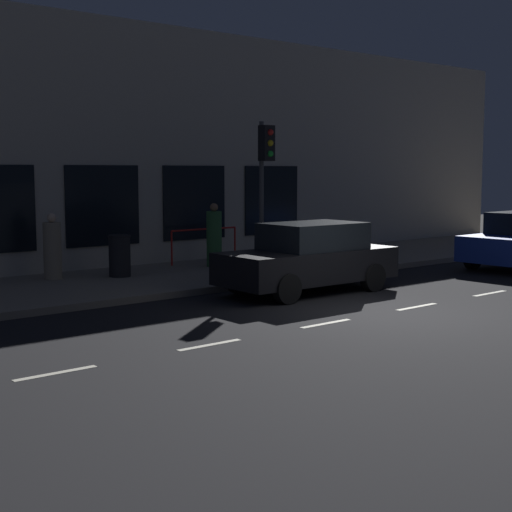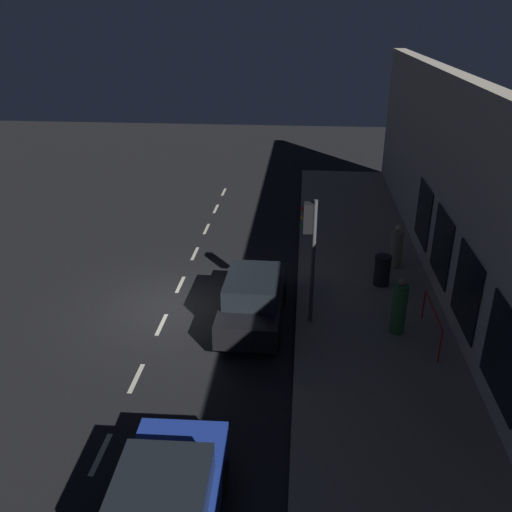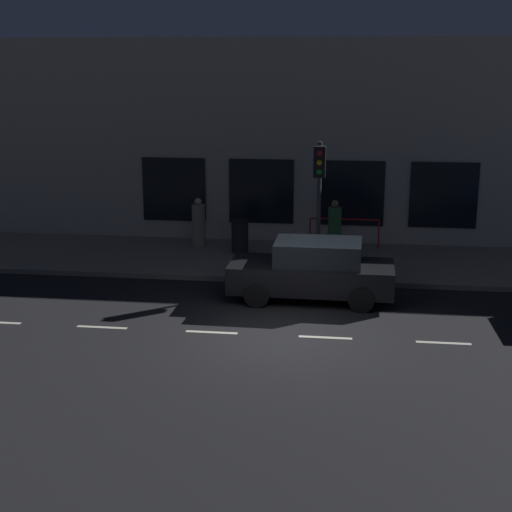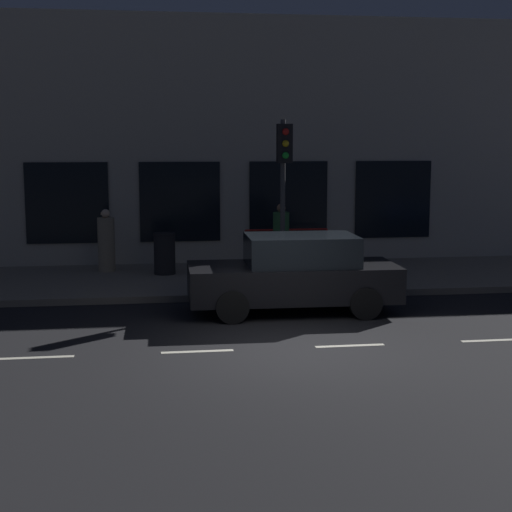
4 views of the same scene
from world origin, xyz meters
The scene contains 10 objects.
ground_plane centered at (0.00, 0.00, 0.00)m, with size 60.00×60.00×0.00m, color black.
sidewalk centered at (6.25, 0.00, 0.07)m, with size 4.50×32.00×0.15m.
building_facade centered at (8.80, 0.00, 3.38)m, with size 0.65×32.00×6.77m.
lane_centre_line centered at (0.00, -1.00, 0.00)m, with size 0.12×27.20×0.01m.
traffic_light centered at (4.29, -0.61, 2.90)m, with size 0.46×0.32×3.76m.
parked_car_0 centered at (2.71, -0.56, 0.79)m, with size 1.87×4.23×1.58m.
pedestrian_0 centered at (7.45, 3.41, 0.86)m, with size 0.60×0.60×1.59m.
pedestrian_1 centered at (6.88, -1.00, 0.93)m, with size 0.58×0.58×1.72m.
trash_bin centered at (6.80, 1.96, 0.67)m, with size 0.56×0.56×1.03m.
red_railing centered at (7.75, -1.30, 0.88)m, with size 0.05×2.25×0.97m.
Camera 1 is at (-9.38, 11.05, 2.75)m, focal length 52.45 mm.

